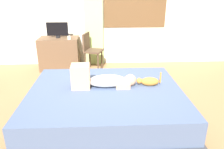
# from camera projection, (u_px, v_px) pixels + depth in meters

# --- Properties ---
(ground_plane) EXTENTS (16.00, 16.00, 0.00)m
(ground_plane) POSITION_uv_depth(u_px,v_px,m) (110.00, 116.00, 3.29)
(ground_plane) COLOR olive
(back_wall_with_window) EXTENTS (6.40, 0.14, 2.90)m
(back_wall_with_window) POSITION_uv_depth(u_px,v_px,m) (106.00, 4.00, 5.17)
(back_wall_with_window) COLOR silver
(back_wall_with_window) RESTS_ON ground
(bed) EXTENTS (2.22, 1.82, 0.46)m
(bed) POSITION_uv_depth(u_px,v_px,m) (106.00, 104.00, 3.18)
(bed) COLOR #38383D
(bed) RESTS_ON ground
(person_lying) EXTENTS (0.94, 0.29, 0.34)m
(person_lying) POSITION_uv_depth(u_px,v_px,m) (101.00, 79.00, 3.16)
(person_lying) COLOR silver
(person_lying) RESTS_ON bed
(cat) EXTENTS (0.36, 0.13, 0.21)m
(cat) POSITION_uv_depth(u_px,v_px,m) (149.00, 81.00, 3.20)
(cat) COLOR #C67A2D
(cat) RESTS_ON bed
(desk) EXTENTS (0.90, 0.56, 0.74)m
(desk) POSITION_uv_depth(u_px,v_px,m) (60.00, 53.00, 5.15)
(desk) COLOR brown
(desk) RESTS_ON ground
(tv_monitor) EXTENTS (0.48, 0.10, 0.35)m
(tv_monitor) POSITION_uv_depth(u_px,v_px,m) (57.00, 30.00, 4.94)
(tv_monitor) COLOR black
(tv_monitor) RESTS_ON desk
(cup) EXTENTS (0.07, 0.07, 0.08)m
(cup) POSITION_uv_depth(u_px,v_px,m) (69.00, 38.00, 4.83)
(cup) COLOR white
(cup) RESTS_ON desk
(chair_by_desk) EXTENTS (0.47, 0.47, 0.86)m
(chair_by_desk) POSITION_uv_depth(u_px,v_px,m) (90.00, 49.00, 5.01)
(chair_by_desk) COLOR #4C3828
(chair_by_desk) RESTS_ON ground
(curtain_left) EXTENTS (0.44, 0.06, 2.67)m
(curtain_left) POSITION_uv_depth(u_px,v_px,m) (93.00, 10.00, 5.09)
(curtain_left) COLOR #ADCC75
(curtain_left) RESTS_ON ground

